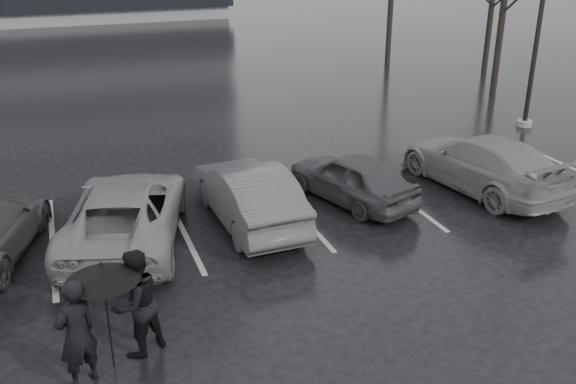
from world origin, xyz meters
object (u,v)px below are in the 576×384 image
(car_west_b, at_px, (125,212))
(lamp_post, at_px, (543,0))
(car_east, at_px, (482,163))
(car_main, at_px, (352,178))
(car_west_a, at_px, (249,194))
(pedestrian_right, at_px, (136,303))
(pedestrian_left, at_px, (76,334))

(car_west_b, distance_m, lamp_post, 14.86)
(car_east, xyz_separation_m, lamp_post, (4.81, 4.15, 3.46))
(car_main, xyz_separation_m, lamp_post, (8.33, 3.76, 3.55))
(car_main, bearing_deg, car_west_a, -12.33)
(car_west_b, xyz_separation_m, pedestrian_right, (-0.32, -4.07, 0.22))
(car_west_a, bearing_deg, car_west_b, -2.18)
(car_main, bearing_deg, pedestrian_right, 18.46)
(car_main, bearing_deg, car_east, 155.31)
(pedestrian_left, bearing_deg, lamp_post, 179.35)
(lamp_post, bearing_deg, pedestrian_right, -150.19)
(car_west_b, distance_m, pedestrian_right, 4.09)
(lamp_post, bearing_deg, car_west_a, -159.96)
(car_west_b, distance_m, pedestrian_left, 4.73)
(car_main, height_order, pedestrian_right, pedestrian_right)
(car_east, height_order, pedestrian_left, pedestrian_left)
(pedestrian_right, bearing_deg, car_main, -173.68)
(pedestrian_right, xyz_separation_m, lamp_post, (14.18, 8.13, 3.26))
(pedestrian_left, relative_size, lamp_post, 0.19)
(car_main, distance_m, car_west_a, 2.77)
(car_main, xyz_separation_m, pedestrian_left, (-6.78, -4.86, 0.26))
(car_main, height_order, pedestrian_left, pedestrian_left)
(car_east, distance_m, pedestrian_left, 11.23)
(car_east, bearing_deg, pedestrian_right, 14.41)
(lamp_post, bearing_deg, pedestrian_left, -150.32)
(car_west_a, xyz_separation_m, car_east, (6.28, -0.11, 0.00))
(car_main, height_order, car_west_b, car_west_b)
(car_east, height_order, pedestrian_right, pedestrian_right)
(car_east, xyz_separation_m, pedestrian_left, (-10.30, -4.46, 0.18))
(car_main, relative_size, car_west_a, 0.85)
(car_west_a, distance_m, car_east, 6.28)
(car_west_a, relative_size, car_east, 0.88)
(pedestrian_left, relative_size, pedestrian_right, 0.97)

